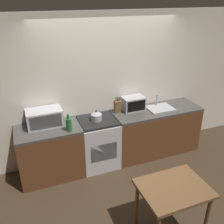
% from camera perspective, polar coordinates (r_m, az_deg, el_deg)
% --- Properties ---
extents(ground_plane, '(16.00, 16.00, 0.00)m').
position_cam_1_polar(ground_plane, '(4.24, 4.63, -16.45)').
color(ground_plane, '#3D2D1E').
extents(wall_back, '(10.00, 0.06, 2.60)m').
position_cam_1_polar(wall_back, '(4.45, -0.98, 5.37)').
color(wall_back, silver).
rests_on(wall_back, ground_plane).
extents(counter_left_run, '(1.02, 0.62, 0.90)m').
position_cam_1_polar(counter_left_run, '(4.31, -13.89, -8.92)').
color(counter_left_run, brown).
rests_on(counter_left_run, ground_plane).
extents(counter_right_run, '(1.66, 0.62, 0.90)m').
position_cam_1_polar(counter_right_run, '(4.87, 9.77, -4.20)').
color(counter_right_run, brown).
rests_on(counter_right_run, ground_plane).
extents(stove_range, '(0.64, 0.62, 0.90)m').
position_cam_1_polar(stove_range, '(4.44, -3.18, -6.97)').
color(stove_range, silver).
rests_on(stove_range, ground_plane).
extents(kettle, '(0.18, 0.18, 0.19)m').
position_cam_1_polar(kettle, '(4.18, -3.59, -0.87)').
color(kettle, '#B7B7BC').
rests_on(kettle, stove_range).
extents(microwave, '(0.56, 0.33, 0.28)m').
position_cam_1_polar(microwave, '(4.12, -15.18, -1.28)').
color(microwave, silver).
rests_on(microwave, counter_left_run).
extents(bottle, '(0.09, 0.09, 0.28)m').
position_cam_1_polar(bottle, '(3.90, -9.88, -2.79)').
color(bottle, '#1E662D').
rests_on(bottle, counter_left_run).
extents(knife_block, '(0.12, 0.09, 0.29)m').
position_cam_1_polar(knife_block, '(4.44, 1.26, 1.26)').
color(knife_block, brown).
rests_on(knife_block, counter_right_run).
extents(toaster_oven, '(0.40, 0.27, 0.25)m').
position_cam_1_polar(toaster_oven, '(4.55, 4.86, 1.98)').
color(toaster_oven, '#ADAFB5').
rests_on(toaster_oven, counter_right_run).
extents(sink_basin, '(0.47, 0.37, 0.24)m').
position_cam_1_polar(sink_basin, '(4.70, 10.89, 0.95)').
color(sink_basin, '#ADAFB5').
rests_on(sink_basin, counter_right_run).
extents(dining_table, '(0.82, 0.63, 0.75)m').
position_cam_1_polar(dining_table, '(3.26, 13.76, -17.83)').
color(dining_table, brown).
rests_on(dining_table, ground_plane).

